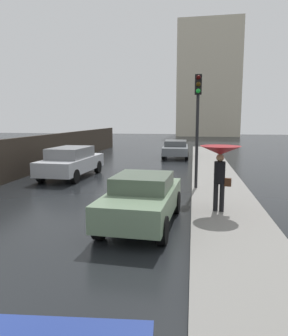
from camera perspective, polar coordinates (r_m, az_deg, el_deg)
car_silver_near_kerb at (r=16.41m, az=-12.61°, el=1.12°), size 2.06×4.62×1.49m
car_green_far_ahead at (r=8.86m, az=-0.27°, el=-5.37°), size 1.95×4.02×1.38m
car_grey_behind_camera at (r=24.47m, az=5.54°, el=3.44°), size 1.96×4.39×1.27m
pedestrian_with_umbrella_near at (r=9.73m, az=13.19°, el=1.81°), size 1.18×1.18×1.94m
traffic_light at (r=12.90m, az=9.36°, el=9.89°), size 0.26×0.39×4.39m
distant_tower at (r=60.10m, az=11.31°, el=14.55°), size 10.79×12.32×18.54m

